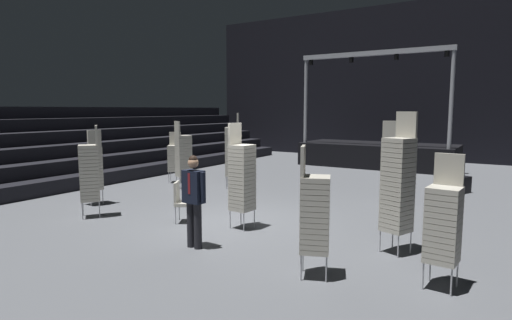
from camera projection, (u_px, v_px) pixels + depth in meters
ground_plane at (236, 225)px, 9.63m from camera, size 22.00×30.00×0.10m
arena_end_wall at (399, 82)px, 21.77m from camera, size 22.00×0.30×8.00m
bleacher_bank_left at (50, 145)px, 14.90m from camera, size 4.50×24.00×2.70m
stage_riser at (378, 153)px, 19.17m from camera, size 6.74×2.89×5.06m
man_with_tie at (194, 196)px, 7.78m from camera, size 0.57×0.26×1.76m
chair_stack_front_left at (443, 222)px, 6.00m from camera, size 0.48×0.48×1.96m
chair_stack_front_right at (232, 151)px, 13.81m from camera, size 0.60×0.60×2.48m
chair_stack_mid_left at (398, 183)px, 7.48m from camera, size 0.57×0.57×2.56m
chair_stack_mid_right at (91, 167)px, 11.39m from camera, size 0.45×0.45×2.05m
chair_stack_mid_centre at (390, 164)px, 11.14m from camera, size 0.52×0.52×2.31m
chair_stack_rear_left at (175, 157)px, 14.88m from camera, size 0.61×0.61×1.79m
chair_stack_rear_right at (183, 155)px, 13.68m from camera, size 0.59×0.59×2.22m
chair_stack_rear_centre at (315, 212)px, 6.41m from camera, size 0.57×0.57×2.05m
chair_stack_aisle_left at (90, 172)px, 10.03m from camera, size 0.62×0.62×2.22m
chair_stack_aisle_right at (242, 176)px, 9.08m from camera, size 0.47×0.47×2.31m
equipment_road_case at (453, 183)px, 13.26m from camera, size 1.07×0.92×0.52m
loose_chair_near_man at (182, 200)px, 9.62m from camera, size 0.60×0.60×0.95m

